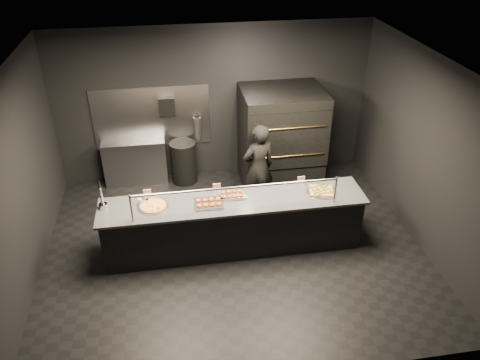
{
  "coord_description": "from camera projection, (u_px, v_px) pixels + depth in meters",
  "views": [
    {
      "loc": [
        -0.85,
        -5.89,
        4.92
      ],
      "look_at": [
        0.13,
        0.2,
        1.15
      ],
      "focal_mm": 35.0,
      "sensor_mm": 36.0,
      "label": 1
    }
  ],
  "objects": [
    {
      "name": "room",
      "position": [
        231.0,
        166.0,
        6.9
      ],
      "size": [
        6.04,
        6.0,
        3.0
      ],
      "color": "black",
      "rests_on": "ground"
    },
    {
      "name": "fire_extinguisher",
      "position": [
        197.0,
        128.0,
        9.06
      ],
      "size": [
        0.14,
        0.14,
        0.51
      ],
      "color": "#B2B2B7",
      "rests_on": "room"
    },
    {
      "name": "trash_bin",
      "position": [
        184.0,
        162.0,
        9.2
      ],
      "size": [
        0.51,
        0.51,
        0.84
      ],
      "primitive_type": "cylinder",
      "color": "black",
      "rests_on": "ground"
    },
    {
      "name": "slider_tray_a",
      "position": [
        209.0,
        203.0,
        7.05
      ],
      "size": [
        0.48,
        0.39,
        0.07
      ],
      "color": "silver",
      "rests_on": "service_counter"
    },
    {
      "name": "pizza_oven",
      "position": [
        281.0,
        138.0,
        8.9
      ],
      "size": [
        1.5,
        1.23,
        1.91
      ],
      "color": "black",
      "rests_on": "ground"
    },
    {
      "name": "worker",
      "position": [
        258.0,
        168.0,
        8.18
      ],
      "size": [
        0.69,
        0.55,
        1.65
      ],
      "primitive_type": "imported",
      "rotation": [
        0.0,
        0.0,
        3.43
      ],
      "color": "black",
      "rests_on": "ground"
    },
    {
      "name": "towel_dispenser",
      "position": [
        167.0,
        106.0,
        8.72
      ],
      "size": [
        0.3,
        0.2,
        0.35
      ],
      "primitive_type": "cube",
      "color": "black",
      "rests_on": "room"
    },
    {
      "name": "round_pizza",
      "position": [
        153.0,
        206.0,
        7.0
      ],
      "size": [
        0.47,
        0.47,
        0.03
      ],
      "color": "silver",
      "rests_on": "service_counter"
    },
    {
      "name": "slider_tray_b",
      "position": [
        232.0,
        194.0,
        7.26
      ],
      "size": [
        0.42,
        0.33,
        0.06
      ],
      "color": "silver",
      "rests_on": "service_counter"
    },
    {
      "name": "prep_shelf",
      "position": [
        135.0,
        162.0,
        9.14
      ],
      "size": [
        1.2,
        0.35,
        0.9
      ],
      "primitive_type": "cube",
      "color": "#99999E",
      "rests_on": "ground"
    },
    {
      "name": "square_pizza",
      "position": [
        321.0,
        191.0,
        7.35
      ],
      "size": [
        0.47,
        0.47,
        0.05
      ],
      "color": "silver",
      "rests_on": "service_counter"
    },
    {
      "name": "beer_tap",
      "position": [
        102.0,
        200.0,
        6.91
      ],
      "size": [
        0.13,
        0.18,
        0.49
      ],
      "color": "silver",
      "rests_on": "service_counter"
    },
    {
      "name": "condiment_jar",
      "position": [
        142.0,
        202.0,
        7.03
      ],
      "size": [
        0.16,
        0.06,
        0.11
      ],
      "color": "silver",
      "rests_on": "service_counter"
    },
    {
      "name": "tent_cards",
      "position": [
        223.0,
        187.0,
        7.34
      ],
      "size": [
        2.56,
        0.04,
        0.15
      ],
      "color": "white",
      "rests_on": "service_counter"
    },
    {
      "name": "service_counter",
      "position": [
        234.0,
        224.0,
        7.4
      ],
      "size": [
        4.1,
        0.78,
        1.37
      ],
      "color": "black",
      "rests_on": "ground"
    }
  ]
}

